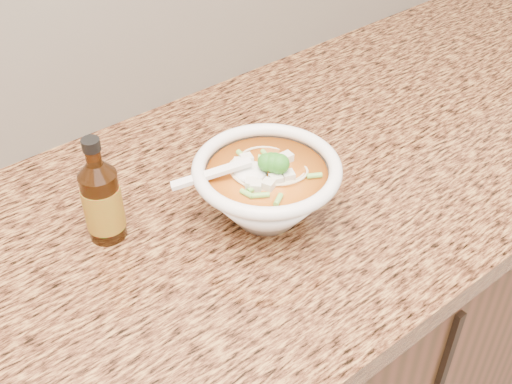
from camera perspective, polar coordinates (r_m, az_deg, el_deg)
counter_slab at (r=0.91m, az=-19.51°, el=-10.36°), size 4.00×0.68×0.04m
soup_bowl at (r=0.94m, az=0.96°, el=0.26°), size 0.24×0.22×0.12m
hot_sauce_bottle at (r=0.92m, az=-13.51°, el=-0.80°), size 0.06×0.06×0.17m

